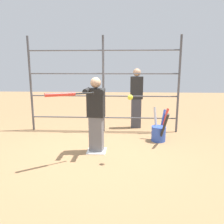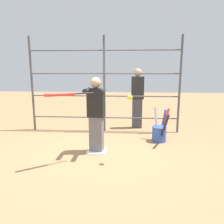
% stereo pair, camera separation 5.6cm
% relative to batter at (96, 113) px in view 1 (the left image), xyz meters
% --- Properties ---
extents(ground_plane, '(24.00, 24.00, 0.00)m').
position_rel_batter_xyz_m(ground_plane, '(0.00, -0.02, -0.86)').
color(ground_plane, '#9E754C').
extents(home_plate, '(0.40, 0.40, 0.02)m').
position_rel_batter_xyz_m(home_plate, '(0.00, -0.02, -0.85)').
color(home_plate, white).
rests_on(home_plate, ground).
extents(fence_backstop, '(4.16, 0.06, 2.62)m').
position_rel_batter_xyz_m(fence_backstop, '(0.00, -1.62, 0.46)').
color(fence_backstop, '#4C4C51').
rests_on(fence_backstop, ground).
extents(batter, '(0.40, 0.58, 1.58)m').
position_rel_batter_xyz_m(batter, '(0.00, 0.00, 0.00)').
color(batter, slate).
rests_on(batter, ground).
extents(baseball_bat_swinging, '(0.76, 0.56, 0.07)m').
position_rel_batter_xyz_m(baseball_bat_swinging, '(0.44, 0.72, 0.46)').
color(baseball_bat_swinging, black).
extents(softball_in_flight, '(0.10, 0.10, 0.10)m').
position_rel_batter_xyz_m(softball_in_flight, '(-0.69, 0.51, 0.39)').
color(softball_in_flight, yellow).
extents(bat_bucket, '(0.47, 0.88, 0.81)m').
position_rel_batter_xyz_m(bat_bucket, '(-1.45, -0.80, -0.62)').
color(bat_bucket, '#3351B2').
rests_on(bat_bucket, ground).
extents(bystander_behind_fence, '(0.36, 0.23, 1.76)m').
position_rel_batter_xyz_m(bystander_behind_fence, '(-0.94, -2.03, 0.06)').
color(bystander_behind_fence, '#3F3F47').
rests_on(bystander_behind_fence, ground).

